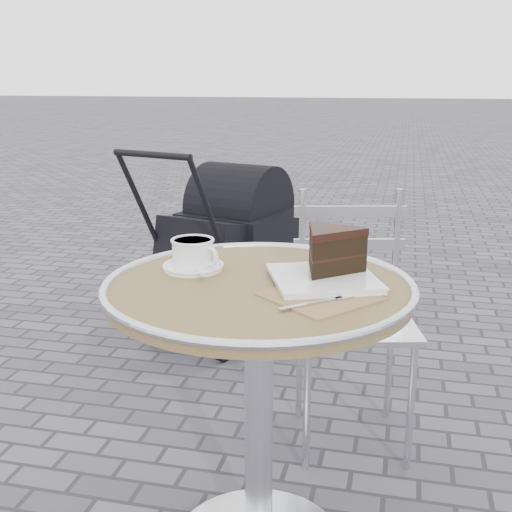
% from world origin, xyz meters
% --- Properties ---
extents(cafe_table, '(0.72, 0.72, 0.74)m').
position_xyz_m(cafe_table, '(0.00, 0.00, 0.57)').
color(cafe_table, silver).
rests_on(cafe_table, ground).
extents(cappuccino_set, '(0.15, 0.16, 0.07)m').
position_xyz_m(cappuccino_set, '(-0.18, 0.07, 0.76)').
color(cappuccino_set, white).
rests_on(cappuccino_set, cafe_table).
extents(cake_plate_set, '(0.30, 0.39, 0.12)m').
position_xyz_m(cake_plate_set, '(0.15, 0.06, 0.79)').
color(cake_plate_set, '#8E6D4E').
rests_on(cake_plate_set, cafe_table).
extents(bistro_chair, '(0.45, 0.45, 0.83)m').
position_xyz_m(bistro_chair, '(0.16, 0.67, 0.52)').
color(bistro_chair, silver).
rests_on(bistro_chair, ground).
extents(baby_stroller, '(0.64, 0.95, 0.91)m').
position_xyz_m(baby_stroller, '(-0.49, 1.47, 0.41)').
color(baby_stroller, black).
rests_on(baby_stroller, ground).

